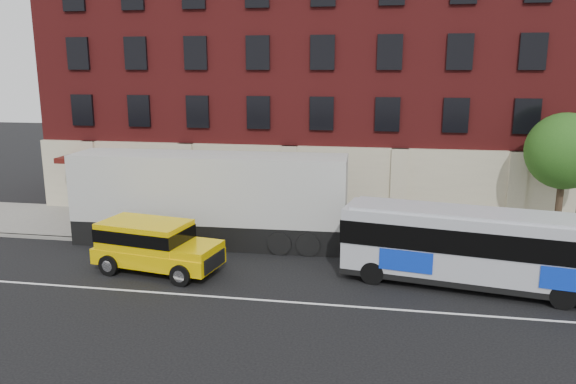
% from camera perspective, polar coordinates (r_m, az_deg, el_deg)
% --- Properties ---
extents(ground, '(120.00, 120.00, 0.00)m').
position_cam_1_polar(ground, '(20.61, -5.50, -11.38)').
color(ground, black).
rests_on(ground, ground).
extents(sidewalk, '(60.00, 6.00, 0.15)m').
position_cam_1_polar(sidewalk, '(28.82, -0.80, -4.07)').
color(sidewalk, gray).
rests_on(sidewalk, ground).
extents(kerb, '(60.00, 0.25, 0.15)m').
position_cam_1_polar(kerb, '(26.02, -2.02, -5.94)').
color(kerb, gray).
rests_on(kerb, ground).
extents(lane_line, '(60.00, 0.12, 0.01)m').
position_cam_1_polar(lane_line, '(21.05, -5.14, -10.82)').
color(lane_line, white).
rests_on(lane_line, ground).
extents(building, '(30.00, 12.10, 15.00)m').
position_cam_1_polar(building, '(35.42, 1.56, 11.39)').
color(building, maroon).
rests_on(building, sidewalk).
extents(sign_pole, '(0.30, 0.20, 2.50)m').
position_cam_1_polar(sign_pole, '(28.67, -18.86, -2.00)').
color(sign_pole, gray).
rests_on(sign_pole, ground).
extents(street_tree, '(3.60, 3.60, 6.20)m').
position_cam_1_polar(street_tree, '(29.14, 26.61, 3.50)').
color(street_tree, '#36261B').
rests_on(street_tree, sidewalk).
extents(city_bus, '(11.38, 4.30, 3.05)m').
position_cam_1_polar(city_bus, '(22.61, 19.95, -5.34)').
color(city_bus, '#B7BAC1').
rests_on(city_bus, ground).
extents(yellow_suv, '(5.68, 3.13, 2.11)m').
position_cam_1_polar(yellow_suv, '(23.93, -13.75, -5.12)').
color(yellow_suv, '#FECD01').
rests_on(yellow_suv, ground).
extents(shipping_container, '(13.16, 3.13, 4.36)m').
position_cam_1_polar(shipping_container, '(26.95, -8.04, -0.80)').
color(shipping_container, black).
rests_on(shipping_container, ground).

